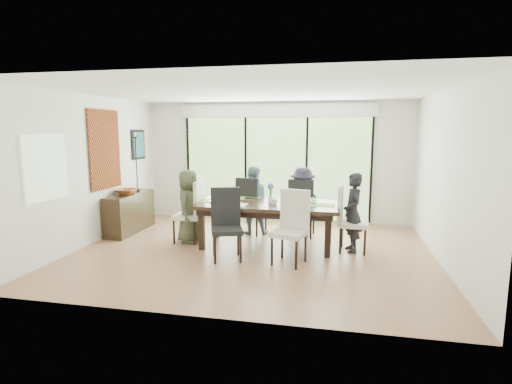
% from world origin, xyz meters
% --- Properties ---
extents(floor, '(6.00, 5.00, 0.01)m').
position_xyz_m(floor, '(0.00, 0.00, -0.01)').
color(floor, brown).
rests_on(floor, ground).
extents(ceiling, '(6.00, 5.00, 0.01)m').
position_xyz_m(ceiling, '(0.00, 0.00, 2.71)').
color(ceiling, white).
rests_on(ceiling, wall_back).
extents(wall_back, '(6.00, 0.02, 2.70)m').
position_xyz_m(wall_back, '(0.00, 2.51, 1.35)').
color(wall_back, silver).
rests_on(wall_back, floor).
extents(wall_front, '(6.00, 0.02, 2.70)m').
position_xyz_m(wall_front, '(0.00, -2.51, 1.35)').
color(wall_front, beige).
rests_on(wall_front, floor).
extents(wall_left, '(0.02, 5.00, 2.70)m').
position_xyz_m(wall_left, '(-3.01, 0.00, 1.35)').
color(wall_left, silver).
rests_on(wall_left, floor).
extents(wall_right, '(0.02, 5.00, 2.70)m').
position_xyz_m(wall_right, '(3.01, 0.00, 1.35)').
color(wall_right, white).
rests_on(wall_right, floor).
extents(glass_doors, '(4.20, 0.02, 2.30)m').
position_xyz_m(glass_doors, '(0.00, 2.47, 1.20)').
color(glass_doors, '#598C3F').
rests_on(glass_doors, wall_back).
extents(blinds_header, '(4.40, 0.06, 0.28)m').
position_xyz_m(blinds_header, '(0.00, 2.46, 2.50)').
color(blinds_header, white).
rests_on(blinds_header, wall_back).
extents(mullion_a, '(0.05, 0.04, 2.30)m').
position_xyz_m(mullion_a, '(-2.10, 2.46, 1.20)').
color(mullion_a, black).
rests_on(mullion_a, wall_back).
extents(mullion_b, '(0.05, 0.04, 2.30)m').
position_xyz_m(mullion_b, '(-0.70, 2.46, 1.20)').
color(mullion_b, black).
rests_on(mullion_b, wall_back).
extents(mullion_c, '(0.05, 0.04, 2.30)m').
position_xyz_m(mullion_c, '(0.70, 2.46, 1.20)').
color(mullion_c, black).
rests_on(mullion_c, wall_back).
extents(mullion_d, '(0.05, 0.04, 2.30)m').
position_xyz_m(mullion_d, '(2.10, 2.46, 1.20)').
color(mullion_d, black).
rests_on(mullion_d, wall_back).
extents(side_window, '(0.02, 0.90, 1.00)m').
position_xyz_m(side_window, '(-2.97, -1.20, 1.50)').
color(side_window, '#8CAD7F').
rests_on(side_window, wall_left).
extents(deck, '(6.00, 1.80, 0.10)m').
position_xyz_m(deck, '(0.00, 3.40, -0.05)').
color(deck, brown).
rests_on(deck, ground).
extents(rail_top, '(6.00, 0.08, 0.06)m').
position_xyz_m(rail_top, '(0.00, 4.20, 0.55)').
color(rail_top, brown).
rests_on(rail_top, deck).
extents(foliage_left, '(3.20, 3.20, 3.20)m').
position_xyz_m(foliage_left, '(-1.80, 5.20, 1.44)').
color(foliage_left, '#14380F').
rests_on(foliage_left, ground).
extents(foliage_mid, '(4.00, 4.00, 4.00)m').
position_xyz_m(foliage_mid, '(0.40, 5.80, 1.80)').
color(foliage_mid, '#14380F').
rests_on(foliage_mid, ground).
extents(foliage_right, '(2.80, 2.80, 2.80)m').
position_xyz_m(foliage_right, '(2.20, 5.00, 1.26)').
color(foliage_right, '#14380F').
rests_on(foliage_right, ground).
extents(foliage_far, '(3.60, 3.60, 3.60)m').
position_xyz_m(foliage_far, '(-0.60, 6.50, 1.62)').
color(foliage_far, '#14380F').
rests_on(foliage_far, ground).
extents(table_top, '(2.53, 1.16, 0.06)m').
position_xyz_m(table_top, '(0.18, 0.37, 0.76)').
color(table_top, black).
rests_on(table_top, floor).
extents(table_apron, '(2.32, 0.95, 0.11)m').
position_xyz_m(table_apron, '(0.18, 0.37, 0.66)').
color(table_apron, black).
rests_on(table_apron, floor).
extents(table_leg_fl, '(0.09, 0.09, 0.73)m').
position_xyz_m(table_leg_fl, '(-0.90, -0.06, 0.36)').
color(table_leg_fl, black).
rests_on(table_leg_fl, floor).
extents(table_leg_fr, '(0.09, 0.09, 0.73)m').
position_xyz_m(table_leg_fr, '(1.26, -0.06, 0.36)').
color(table_leg_fr, black).
rests_on(table_leg_fr, floor).
extents(table_leg_bl, '(0.09, 0.09, 0.73)m').
position_xyz_m(table_leg_bl, '(-0.90, 0.80, 0.36)').
color(table_leg_bl, black).
rests_on(table_leg_bl, floor).
extents(table_leg_br, '(0.09, 0.09, 0.73)m').
position_xyz_m(table_leg_br, '(1.26, 0.80, 0.36)').
color(table_leg_br, black).
rests_on(table_leg_br, floor).
extents(chair_left_end, '(0.49, 0.49, 1.16)m').
position_xyz_m(chair_left_end, '(-1.32, 0.37, 0.58)').
color(chair_left_end, silver).
rests_on(chair_left_end, floor).
extents(chair_right_end, '(0.52, 0.52, 1.16)m').
position_xyz_m(chair_right_end, '(1.68, 0.37, 0.58)').
color(chair_right_end, white).
rests_on(chair_right_end, floor).
extents(chair_far_left, '(0.60, 0.60, 1.16)m').
position_xyz_m(chair_far_left, '(-0.27, 1.22, 0.58)').
color(chair_far_left, black).
rests_on(chair_far_left, floor).
extents(chair_far_right, '(0.52, 0.52, 1.16)m').
position_xyz_m(chair_far_right, '(0.73, 1.22, 0.58)').
color(chair_far_right, black).
rests_on(chair_far_right, floor).
extents(chair_near_left, '(0.62, 0.62, 1.16)m').
position_xyz_m(chair_near_left, '(-0.32, -0.50, 0.58)').
color(chair_near_left, black).
rests_on(chair_near_left, floor).
extents(chair_near_right, '(0.60, 0.60, 1.16)m').
position_xyz_m(chair_near_right, '(0.68, -0.50, 0.58)').
color(chair_near_right, silver).
rests_on(chair_near_right, floor).
extents(person_left_end, '(0.41, 0.64, 1.36)m').
position_xyz_m(person_left_end, '(-1.30, 0.37, 0.68)').
color(person_left_end, '#3F4830').
rests_on(person_left_end, floor).
extents(person_right_end, '(0.54, 0.71, 1.36)m').
position_xyz_m(person_right_end, '(1.66, 0.37, 0.68)').
color(person_right_end, black).
rests_on(person_right_end, floor).
extents(person_far_left, '(0.70, 0.51, 1.36)m').
position_xyz_m(person_far_left, '(-0.27, 1.20, 0.68)').
color(person_far_left, slate).
rests_on(person_far_left, floor).
extents(person_far_right, '(0.69, 0.50, 1.36)m').
position_xyz_m(person_far_right, '(0.73, 1.20, 0.68)').
color(person_far_right, '#231E2D').
rests_on(person_far_right, floor).
extents(placemat_left, '(0.46, 0.34, 0.01)m').
position_xyz_m(placemat_left, '(-0.77, 0.37, 0.79)').
color(placemat_left, '#A7BD43').
rests_on(placemat_left, table_top).
extents(placemat_right, '(0.46, 0.34, 0.01)m').
position_xyz_m(placemat_right, '(1.13, 0.37, 0.79)').
color(placemat_right, olive).
rests_on(placemat_right, table_top).
extents(placemat_far_l, '(0.46, 0.34, 0.01)m').
position_xyz_m(placemat_far_l, '(-0.27, 0.77, 0.79)').
color(placemat_far_l, '#84A83C').
rests_on(placemat_far_l, table_top).
extents(placemat_far_r, '(0.46, 0.34, 0.01)m').
position_xyz_m(placemat_far_r, '(0.73, 0.77, 0.79)').
color(placemat_far_r, '#91B23F').
rests_on(placemat_far_r, table_top).
extents(placemat_paper, '(0.46, 0.34, 0.01)m').
position_xyz_m(placemat_paper, '(-0.37, 0.07, 0.79)').
color(placemat_paper, white).
rests_on(placemat_paper, table_top).
extents(tablet_far_l, '(0.27, 0.19, 0.01)m').
position_xyz_m(tablet_far_l, '(-0.17, 0.72, 0.80)').
color(tablet_far_l, black).
rests_on(tablet_far_l, table_top).
extents(tablet_far_r, '(0.25, 0.18, 0.01)m').
position_xyz_m(tablet_far_r, '(0.68, 0.72, 0.80)').
color(tablet_far_r, black).
rests_on(tablet_far_r, table_top).
extents(papers, '(0.32, 0.23, 0.00)m').
position_xyz_m(papers, '(0.88, 0.32, 0.79)').
color(papers, white).
rests_on(papers, table_top).
extents(platter_base, '(0.27, 0.27, 0.03)m').
position_xyz_m(platter_base, '(-0.37, 0.07, 0.81)').
color(platter_base, white).
rests_on(platter_base, table_top).
extents(platter_snacks, '(0.21, 0.21, 0.01)m').
position_xyz_m(platter_snacks, '(-0.37, 0.07, 0.83)').
color(platter_snacks, '#D95B19').
rests_on(platter_snacks, table_top).
extents(vase, '(0.08, 0.08, 0.13)m').
position_xyz_m(vase, '(0.23, 0.42, 0.85)').
color(vase, silver).
rests_on(vase, table_top).
extents(hyacinth_stems, '(0.04, 0.04, 0.17)m').
position_xyz_m(hyacinth_stems, '(0.23, 0.42, 0.98)').
color(hyacinth_stems, '#337226').
rests_on(hyacinth_stems, table_top).
extents(hyacinth_blooms, '(0.12, 0.12, 0.12)m').
position_xyz_m(hyacinth_blooms, '(0.23, 0.42, 1.08)').
color(hyacinth_blooms, '#495EB8').
rests_on(hyacinth_blooms, table_top).
extents(laptop, '(0.41, 0.38, 0.03)m').
position_xyz_m(laptop, '(-0.67, 0.27, 0.80)').
color(laptop, silver).
rests_on(laptop, table_top).
extents(cup_a, '(0.16, 0.16, 0.10)m').
position_xyz_m(cup_a, '(-0.52, 0.52, 0.84)').
color(cup_a, white).
rests_on(cup_a, table_top).
extents(cup_b, '(0.15, 0.15, 0.10)m').
position_xyz_m(cup_b, '(0.33, 0.27, 0.84)').
color(cup_b, white).
rests_on(cup_b, table_top).
extents(cup_c, '(0.17, 0.17, 0.10)m').
position_xyz_m(cup_c, '(0.98, 0.47, 0.84)').
color(cup_c, white).
rests_on(cup_c, table_top).
extents(book, '(0.23, 0.28, 0.02)m').
position_xyz_m(book, '(0.43, 0.42, 0.80)').
color(book, white).
rests_on(book, table_top).
extents(sideboard, '(0.40, 1.42, 0.80)m').
position_xyz_m(sideboard, '(-2.76, 0.84, 0.40)').
color(sideboard, black).
rests_on(sideboard, floor).
extents(bowl, '(0.42, 0.42, 0.10)m').
position_xyz_m(bowl, '(-2.76, 0.74, 0.85)').
color(bowl, brown).
rests_on(bowl, sideboard).
extents(candlestick_base, '(0.09, 0.09, 0.04)m').
position_xyz_m(candlestick_base, '(-2.76, 1.19, 0.81)').
color(candlestick_base, black).
rests_on(candlestick_base, sideboard).
extents(candlestick_shaft, '(0.02, 0.02, 1.11)m').
position_xyz_m(candlestick_shaft, '(-2.76, 1.19, 1.37)').
color(candlestick_shaft, black).
rests_on(candlestick_shaft, sideboard).
extents(candlestick_pan, '(0.09, 0.09, 0.03)m').
position_xyz_m(candlestick_pan, '(-2.76, 1.19, 1.92)').
color(candlestick_pan, black).
rests_on(candlestick_pan, sideboard).
extents(candle, '(0.03, 0.03, 0.09)m').
position_xyz_m(candle, '(-2.76, 1.19, 1.97)').
color(candle, silver).
rests_on(candle, sideboard).
extents(tapestry, '(0.02, 1.00, 1.50)m').
position_xyz_m(tapestry, '(-2.97, 0.40, 1.70)').
color(tapestry, '#9B3E16').
rests_on(tapestry, wall_left).
extents(art_frame, '(0.03, 0.55, 0.65)m').
position_xyz_m(art_frame, '(-2.97, 1.70, 1.75)').
color(art_frame, black).
rests_on(art_frame, wall_left).
extents(art_canvas, '(0.01, 0.45, 0.55)m').
position_xyz_m(art_canvas, '(-2.95, 1.70, 1.75)').
color(art_canvas, '#1A4F54').
rests_on(art_canvas, wall_left).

